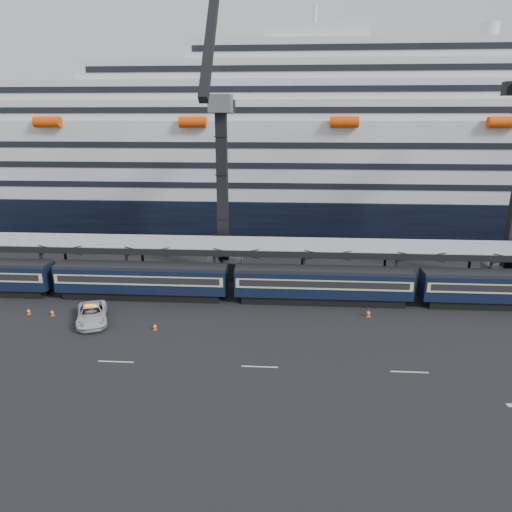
# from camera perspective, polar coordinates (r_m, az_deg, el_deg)

# --- Properties ---
(ground) EXTENTS (260.00, 260.00, 0.00)m
(ground) POSITION_cam_1_polar(r_m,az_deg,el_deg) (43.39, 19.94, -10.83)
(ground) COLOR black
(ground) RESTS_ON ground
(train) EXTENTS (133.05, 3.00, 4.05)m
(train) POSITION_cam_1_polar(r_m,az_deg,el_deg) (50.48, 12.11, -3.46)
(train) COLOR black
(train) RESTS_ON ground
(canopy) EXTENTS (130.00, 6.25, 5.53)m
(canopy) POSITION_cam_1_polar(r_m,az_deg,el_deg) (54.16, 16.60, 1.00)
(canopy) COLOR #94979C
(canopy) RESTS_ON ground
(cruise_ship) EXTENTS (214.09, 28.84, 34.00)m
(cruise_ship) POSITION_cam_1_polar(r_m,az_deg,el_deg) (83.86, 11.62, 11.73)
(cruise_ship) COLOR black
(cruise_ship) RESTS_ON ground
(crane_dark_near) EXTENTS (4.50, 17.75, 35.08)m
(crane_dark_near) POSITION_cam_1_polar(r_m,az_deg,el_deg) (56.50, -4.29, 9.22)
(crane_dark_near) COLOR #46484D
(crane_dark_near) RESTS_ON ground
(pickup_truck) EXTENTS (4.82, 6.64, 1.68)m
(pickup_truck) POSITION_cam_1_polar(r_m,az_deg,el_deg) (48.22, -19.84, -6.86)
(pickup_truck) COLOR silver
(pickup_truck) RESTS_ON ground
(traffic_cone_a) EXTENTS (0.37, 0.37, 0.74)m
(traffic_cone_a) POSITION_cam_1_polar(r_m,az_deg,el_deg) (52.75, -26.55, -6.18)
(traffic_cone_a) COLOR #EA4607
(traffic_cone_a) RESTS_ON ground
(traffic_cone_b) EXTENTS (0.38, 0.38, 0.75)m
(traffic_cone_b) POSITION_cam_1_polar(r_m,az_deg,el_deg) (51.39, -24.12, -6.45)
(traffic_cone_b) COLOR #EA4607
(traffic_cone_b) RESTS_ON ground
(traffic_cone_c) EXTENTS (0.37, 0.37, 0.75)m
(traffic_cone_c) POSITION_cam_1_polar(r_m,az_deg,el_deg) (45.03, -12.53, -8.59)
(traffic_cone_c) COLOR #EA4607
(traffic_cone_c) RESTS_ON ground
(traffic_cone_d) EXTENTS (0.43, 0.43, 0.87)m
(traffic_cone_d) POSITION_cam_1_polar(r_m,az_deg,el_deg) (48.12, 13.89, -6.90)
(traffic_cone_d) COLOR #EA4607
(traffic_cone_d) RESTS_ON ground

